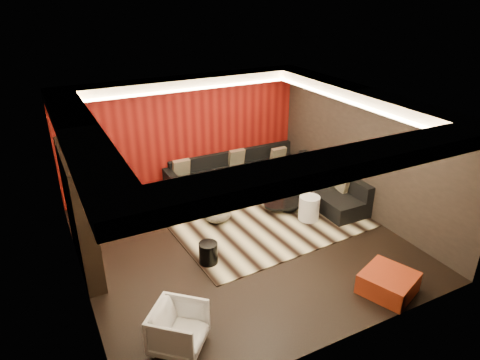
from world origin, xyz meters
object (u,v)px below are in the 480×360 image
white_side_table (309,208)px  sectional_sofa (268,179)px  orange_ottoman (388,283)px  armchair (179,328)px  drum_stool (208,253)px  coffee_table (287,204)px

white_side_table → sectional_sofa: sectional_sofa is taller
orange_ottoman → armchair: armchair is taller
orange_ottoman → armchair: (-3.52, 0.46, 0.15)m
drum_stool → coffee_table: bearing=24.2°
coffee_table → sectional_sofa: 1.17m
coffee_table → armchair: 4.54m
coffee_table → sectional_sofa: size_ratio=0.32×
coffee_table → orange_ottoman: (-0.09, -3.21, 0.06)m
orange_ottoman → drum_stool: bearing=138.1°
white_side_table → drum_stool: bearing=-169.4°
drum_stool → armchair: bearing=-125.1°
white_side_table → orange_ottoman: white_side_table is taller
orange_ottoman → sectional_sofa: (0.24, 4.36, 0.08)m
armchair → sectional_sofa: bearing=-2.2°
coffee_table → white_side_table: white_side_table is taller
orange_ottoman → armchair: size_ratio=1.10×
drum_stool → armchair: armchair is taller
drum_stool → white_side_table: bearing=10.6°
white_side_table → orange_ottoman: size_ratio=0.70×
sectional_sofa → coffee_table: bearing=-97.6°
white_side_table → sectional_sofa: 1.77m
coffee_table → orange_ottoman: bearing=-91.5°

